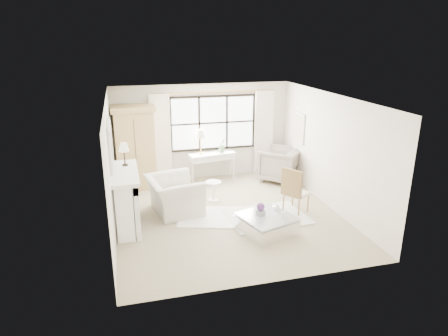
{
  "coord_description": "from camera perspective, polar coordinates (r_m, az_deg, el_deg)",
  "views": [
    {
      "loc": [
        -2.21,
        -8.12,
        3.92
      ],
      "look_at": [
        -0.04,
        0.2,
        1.09
      ],
      "focal_mm": 32.0,
      "sensor_mm": 36.0,
      "label": 1
    }
  ],
  "objects": [
    {
      "name": "mirror_frame",
      "position": [
        8.39,
        -15.95,
        3.17
      ],
      "size": [
        0.05,
        1.15,
        0.95
      ],
      "primitive_type": "cube",
      "color": "silver",
      "rests_on": "wall_left"
    },
    {
      "name": "side_table",
      "position": [
        9.95,
        -1.55,
        -2.92
      ],
      "size": [
        0.4,
        0.4,
        0.51
      ],
      "color": "white",
      "rests_on": "floor"
    },
    {
      "name": "club_armchair",
      "position": [
        9.37,
        -7.14,
        -3.86
      ],
      "size": [
        1.33,
        1.46,
        0.84
      ],
      "primitive_type": "imported",
      "rotation": [
        0.0,
        0.0,
        1.74
      ],
      "color": "beige",
      "rests_on": "floor"
    },
    {
      "name": "console_lamp",
      "position": [
        11.07,
        -3.37,
        4.83
      ],
      "size": [
        0.28,
        0.28,
        0.69
      ],
      "color": "#B88D40",
      "rests_on": "console_table"
    },
    {
      "name": "wall_right",
      "position": [
        9.73,
        14.95,
        2.3
      ],
      "size": [
        0.0,
        5.5,
        5.5
      ],
      "primitive_type": "plane",
      "rotation": [
        1.57,
        0.0,
        -1.57
      ],
      "color": "silver",
      "rests_on": "ground"
    },
    {
      "name": "window_pane",
      "position": [
        11.38,
        -1.57,
        6.47
      ],
      "size": [
        2.4,
        0.02,
        1.5
      ],
      "primitive_type": "cube",
      "color": "white",
      "rests_on": "wall_back"
    },
    {
      "name": "window_frame",
      "position": [
        11.37,
        -1.55,
        6.46
      ],
      "size": [
        2.5,
        0.04,
        1.5
      ],
      "primitive_type": null,
      "color": "black",
      "rests_on": "wall_back"
    },
    {
      "name": "coffee_table",
      "position": [
        8.48,
        6.07,
        -8.01
      ],
      "size": [
        1.25,
        1.25,
        0.38
      ],
      "rotation": [
        0.0,
        0.0,
        0.3
      ],
      "color": "white",
      "rests_on": "floor"
    },
    {
      "name": "orchid_plant",
      "position": [
        11.29,
        -0.24,
        3.37
      ],
      "size": [
        0.31,
        0.28,
        0.45
      ],
      "primitive_type": "imported",
      "rotation": [
        0.0,
        0.0,
        0.44
      ],
      "color": "#5D7C52",
      "rests_on": "console_table"
    },
    {
      "name": "armoire",
      "position": [
        10.83,
        -12.6,
        2.92
      ],
      "size": [
        1.15,
        0.75,
        2.24
      ],
      "rotation": [
        0.0,
        0.0,
        0.05
      ],
      "color": "tan",
      "rests_on": "floor"
    },
    {
      "name": "curtain_rod",
      "position": [
        11.17,
        -1.53,
        10.78
      ],
      "size": [
        3.3,
        0.04,
        0.04
      ],
      "primitive_type": "cylinder",
      "rotation": [
        0.0,
        1.57,
        0.0
      ],
      "color": "#A57A39",
      "rests_on": "wall_back"
    },
    {
      "name": "mantel_lamp",
      "position": [
        8.81,
        -14.13,
        2.77
      ],
      "size": [
        0.22,
        0.22,
        0.51
      ],
      "color": "black",
      "rests_on": "fireplace"
    },
    {
      "name": "fireplace",
      "position": [
        8.76,
        -13.99,
        -4.28
      ],
      "size": [
        0.58,
        1.66,
        1.26
      ],
      "color": "white",
      "rests_on": "ground"
    },
    {
      "name": "rug_left",
      "position": [
        9.17,
        -1.21,
        -6.97
      ],
      "size": [
        1.9,
        1.58,
        0.03
      ],
      "primitive_type": "cube",
      "rotation": [
        0.0,
        0.0,
        -0.29
      ],
      "color": "white",
      "rests_on": "floor"
    },
    {
      "name": "ceiling",
      "position": [
        8.5,
        0.61,
        9.99
      ],
      "size": [
        5.5,
        5.5,
        0.0
      ],
      "primitive_type": "plane",
      "rotation": [
        3.14,
        0.0,
        0.0
      ],
      "color": "white",
      "rests_on": "ground"
    },
    {
      "name": "pillar_candle",
      "position": [
        8.34,
        8.45,
        -6.65
      ],
      "size": [
        0.08,
        0.08,
        0.12
      ],
      "primitive_type": "cylinder",
      "color": "silver",
      "rests_on": "coffee_table"
    },
    {
      "name": "floor",
      "position": [
        9.28,
        0.55,
        -6.73
      ],
      "size": [
        5.5,
        5.5,
        0.0
      ],
      "primitive_type": "plane",
      "color": "tan",
      "rests_on": "ground"
    },
    {
      "name": "coffee_vase",
      "position": [
        8.68,
        7.4,
        -5.44
      ],
      "size": [
        0.16,
        0.16,
        0.15
      ],
      "primitive_type": "imported",
      "rotation": [
        0.0,
        0.0,
        0.16
      ],
      "color": "white",
      "rests_on": "coffee_table"
    },
    {
      "name": "console_table",
      "position": [
        11.38,
        -1.72,
        0.22
      ],
      "size": [
        1.36,
        0.65,
        0.8
      ],
      "rotation": [
        0.0,
        0.0,
        0.16
      ],
      "color": "silver",
      "rests_on": "floor"
    },
    {
      "name": "wall_left",
      "position": [
        8.52,
        -15.87,
        -0.03
      ],
      "size": [
        0.0,
        5.5,
        5.5
      ],
      "primitive_type": "plane",
      "rotation": [
        1.57,
        0.0,
        1.57
      ],
      "color": "silver",
      "rests_on": "ground"
    },
    {
      "name": "rug_right",
      "position": [
        9.21,
        6.11,
        -6.95
      ],
      "size": [
        1.85,
        1.44,
        0.03
      ],
      "primitive_type": "cube",
      "rotation": [
        0.0,
        0.0,
        0.06
      ],
      "color": "white",
      "rests_on": "floor"
    },
    {
      "name": "art_canvas",
      "position": [
        11.12,
        10.57,
        5.63
      ],
      "size": [
        0.01,
        0.52,
        0.72
      ],
      "primitive_type": "cube",
      "color": "beige",
      "rests_on": "wall_right"
    },
    {
      "name": "wall_front",
      "position": [
        6.35,
        7.11,
        -5.79
      ],
      "size": [
        5.0,
        0.0,
        5.0
      ],
      "primitive_type": "plane",
      "rotation": [
        -1.57,
        0.0,
        0.0
      ],
      "color": "beige",
      "rests_on": "ground"
    },
    {
      "name": "wingback_chair",
      "position": [
        11.41,
        8.05,
        0.49
      ],
      "size": [
        1.45,
        1.45,
        0.95
      ],
      "primitive_type": "imported",
      "rotation": [
        0.0,
        0.0,
        -2.35
      ],
      "color": "gray",
      "rests_on": "floor"
    },
    {
      "name": "planter_box",
      "position": [
        8.38,
        5.24,
        -6.4
      ],
      "size": [
        0.19,
        0.19,
        0.11
      ],
      "primitive_type": "cube",
      "rotation": [
        0.0,
        0.0,
        0.33
      ],
      "color": "gray",
      "rests_on": "coffee_table"
    },
    {
      "name": "curtain_right",
      "position": [
        11.8,
        5.68,
        5.0
      ],
      "size": [
        0.55,
        0.1,
        2.47
      ],
      "primitive_type": "cube",
      "color": "silver",
      "rests_on": "ground"
    },
    {
      "name": "mirror_glass",
      "position": [
        8.39,
        -15.75,
        3.19
      ],
      "size": [
        0.02,
        1.0,
        0.8
      ],
      "primitive_type": "cube",
      "color": "silver",
      "rests_on": "wall_left"
    },
    {
      "name": "wall_back",
      "position": [
        11.39,
        -3.05,
        5.17
      ],
      "size": [
        5.0,
        0.0,
        5.0
      ],
      "primitive_type": "plane",
      "rotation": [
        1.57,
        0.0,
        0.0
      ],
      "color": "beige",
      "rests_on": "ground"
    },
    {
      "name": "planter_flowers",
      "position": [
        8.33,
        5.27,
        -5.53
      ],
      "size": [
        0.17,
        0.17,
        0.17
      ],
      "primitive_type": "sphere",
      "color": "#542B6C",
      "rests_on": "planter_box"
    },
    {
      "name": "art_frame",
      "position": [
        11.13,
        10.67,
        5.64
      ],
      "size": [
        0.04,
        0.62,
        0.82
      ],
      "primitive_type": "cube",
      "color": "silver",
      "rests_on": "wall_right"
    },
    {
      "name": "french_chair",
      "position": [
        9.47,
        10.16,
        -4.47
      ],
      "size": [
        0.67,
        0.67,
        1.08
      ],
      "rotation": [
        0.0,
        0.0,
        2.15
      ],
      "color": "olive",
      "rests_on": "floor"
    },
    {
      "name": "curtain_left",
      "position": [
        11.15,
        -9.0,
        4.08
      ],
      "size": [
        0.55,
        0.1,
        2.47
      ],
      "primitive_type": "cube",
      "color": "white",
      "rests_on": "ground"
    }
  ]
}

